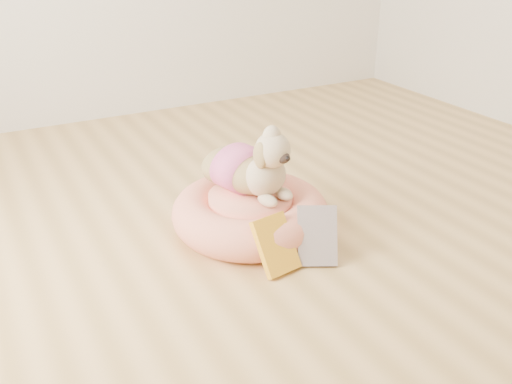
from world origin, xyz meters
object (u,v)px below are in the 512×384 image
book_yellow (276,245)px  book_white (317,236)px  pet_bed (250,213)px  dog (250,155)px

book_yellow → book_white: book_white is taller
pet_bed → book_yellow: size_ratio=2.98×
dog → book_yellow: size_ratio=1.99×
book_yellow → book_white: (0.17, -0.02, 0.01)m
pet_bed → dog: (0.01, 0.02, 0.25)m
book_white → pet_bed: bearing=136.5°
dog → book_white: dog is taller
dog → book_white: (0.10, -0.35, -0.22)m
book_yellow → book_white: size_ratio=0.96×
pet_bed → book_white: (0.11, -0.33, 0.03)m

